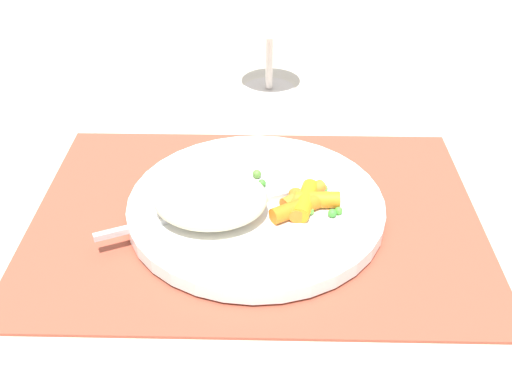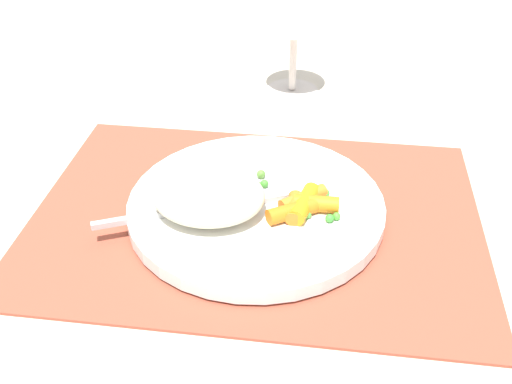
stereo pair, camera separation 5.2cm
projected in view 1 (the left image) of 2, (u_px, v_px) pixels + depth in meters
The scene contains 7 objects.
ground_plane at pixel (256, 217), 0.59m from camera, with size 2.40×2.40×0.00m, color beige.
placemat at pixel (256, 215), 0.59m from camera, with size 0.43×0.31×0.01m, color #9E4733.
plate at pixel (256, 206), 0.58m from camera, with size 0.25×0.25×0.01m, color white.
rice_mound at pixel (211, 198), 0.55m from camera, with size 0.11×0.09×0.04m, color beige.
carrot_portion at pixel (303, 202), 0.56m from camera, with size 0.07×0.07×0.02m.
pea_scatter at pixel (297, 195), 0.58m from camera, with size 0.09×0.08×0.01m.
fork at pixel (222, 206), 0.57m from camera, with size 0.19×0.09×0.01m.
Camera 1 is at (0.01, -0.47, 0.36)m, focal length 42.28 mm.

